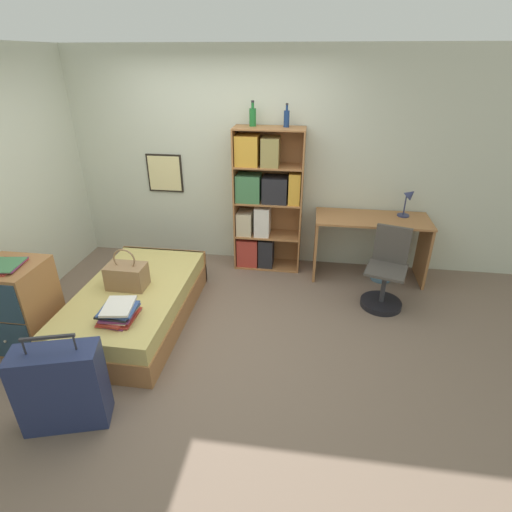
% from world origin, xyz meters
% --- Properties ---
extents(ground_plane, '(14.00, 14.00, 0.00)m').
position_xyz_m(ground_plane, '(0.00, 0.00, 0.00)').
color(ground_plane, '#756051').
extents(wall_back, '(10.00, 0.09, 2.60)m').
position_xyz_m(wall_back, '(-0.00, 1.64, 1.30)').
color(wall_back, beige).
rests_on(wall_back, ground_plane).
extents(bed, '(1.02, 1.80, 0.40)m').
position_xyz_m(bed, '(-0.66, 0.02, 0.20)').
color(bed, '#A36B3D').
rests_on(bed, ground_plane).
extents(handbag, '(0.38, 0.23, 0.42)m').
position_xyz_m(handbag, '(-0.71, 0.01, 0.53)').
color(handbag, '#93704C').
rests_on(handbag, bed).
extents(book_stack_on_bed, '(0.33, 0.38, 0.14)m').
position_xyz_m(book_stack_on_bed, '(-0.55, -0.52, 0.47)').
color(book_stack_on_bed, '#7A336B').
rests_on(book_stack_on_bed, bed).
extents(suitcase, '(0.64, 0.41, 0.79)m').
position_xyz_m(suitcase, '(-0.64, -1.28, 0.33)').
color(suitcase, navy).
rests_on(suitcase, ground_plane).
extents(dresser, '(0.52, 0.55, 0.83)m').
position_xyz_m(dresser, '(-1.55, -0.47, 0.41)').
color(dresser, '#A36B3D').
rests_on(dresser, ground_plane).
extents(magazine_pile_on_dresser, '(0.34, 0.34, 0.04)m').
position_xyz_m(magazine_pile_on_dresser, '(-1.56, -0.50, 0.85)').
color(magazine_pile_on_dresser, '#B2382D').
rests_on(magazine_pile_on_dresser, dresser).
extents(bookcase, '(0.82, 0.34, 1.75)m').
position_xyz_m(bookcase, '(0.46, 1.41, 0.87)').
color(bookcase, '#A36B3D').
rests_on(bookcase, ground_plane).
extents(bottle_green, '(0.08, 0.08, 0.28)m').
position_xyz_m(bottle_green, '(0.34, 1.46, 1.86)').
color(bottle_green, '#1E6B2D').
rests_on(bottle_green, bookcase).
extents(bottle_brown, '(0.06, 0.06, 0.25)m').
position_xyz_m(bottle_brown, '(0.72, 1.45, 1.85)').
color(bottle_brown, navy).
rests_on(bottle_brown, bookcase).
extents(desk, '(1.31, 0.56, 0.78)m').
position_xyz_m(desk, '(1.78, 1.30, 0.55)').
color(desk, '#A36B3D').
rests_on(desk, ground_plane).
extents(desk_lamp, '(0.19, 0.14, 0.35)m').
position_xyz_m(desk_lamp, '(2.17, 1.42, 1.00)').
color(desk_lamp, navy).
rests_on(desk_lamp, desk).
extents(desk_chair, '(0.50, 0.50, 0.88)m').
position_xyz_m(desk_chair, '(1.90, 0.69, 0.29)').
color(desk_chair, black).
rests_on(desk_chair, ground_plane).
extents(waste_bin, '(0.25, 0.25, 0.22)m').
position_xyz_m(waste_bin, '(1.96, 1.25, 0.11)').
color(waste_bin, slate).
rests_on(waste_bin, ground_plane).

